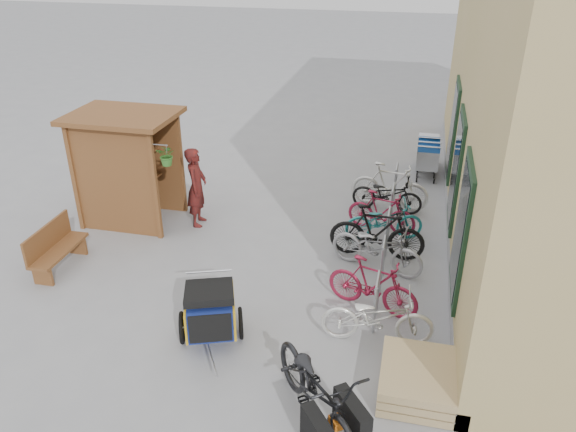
% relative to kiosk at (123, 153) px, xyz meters
% --- Properties ---
extents(ground, '(80.00, 80.00, 0.00)m').
position_rel_kiosk_xyz_m(ground, '(3.28, -2.47, -1.55)').
color(ground, '#939496').
extents(kiosk, '(2.49, 1.65, 2.40)m').
position_rel_kiosk_xyz_m(kiosk, '(0.00, 0.00, 0.00)').
color(kiosk, brown).
rests_on(kiosk, ground).
extents(bike_rack, '(0.05, 5.35, 0.86)m').
position_rel_kiosk_xyz_m(bike_rack, '(5.58, -0.07, -1.04)').
color(bike_rack, '#A5A8AD').
rests_on(bike_rack, ground).
extents(pallet_stack, '(1.00, 1.20, 0.40)m').
position_rel_kiosk_xyz_m(pallet_stack, '(6.28, -3.87, -1.34)').
color(pallet_stack, tan).
rests_on(pallet_stack, ground).
extents(bench, '(0.45, 1.41, 0.89)m').
position_rel_kiosk_xyz_m(bench, '(-0.39, -2.16, -1.10)').
color(bench, brown).
rests_on(bench, ground).
extents(shopping_carts, '(0.57, 1.57, 1.02)m').
position_rel_kiosk_xyz_m(shopping_carts, '(6.28, 4.23, -0.96)').
color(shopping_carts, silver).
rests_on(shopping_carts, ground).
extents(child_trailer, '(1.09, 1.66, 0.97)m').
position_rel_kiosk_xyz_m(child_trailer, '(3.14, -3.43, -1.02)').
color(child_trailer, navy).
rests_on(child_trailer, ground).
extents(cargo_bike, '(1.89, 2.14, 1.12)m').
position_rel_kiosk_xyz_m(cargo_bike, '(5.06, -4.76, -1.00)').
color(cargo_bike, black).
rests_on(cargo_bike, ground).
extents(person_kiosk, '(0.49, 0.68, 1.73)m').
position_rel_kiosk_xyz_m(person_kiosk, '(1.53, 0.16, -0.69)').
color(person_kiosk, maroon).
rests_on(person_kiosk, ground).
extents(bike_0, '(1.76, 0.76, 0.90)m').
position_rel_kiosk_xyz_m(bike_0, '(5.63, -2.91, -1.10)').
color(bike_0, silver).
rests_on(bike_0, ground).
extents(bike_1, '(1.66, 0.91, 0.96)m').
position_rel_kiosk_xyz_m(bike_1, '(5.48, -2.11, -1.07)').
color(bike_1, maroon).
rests_on(bike_1, ground).
extents(bike_2, '(1.91, 1.13, 0.95)m').
position_rel_kiosk_xyz_m(bike_2, '(5.44, -0.82, -1.08)').
color(bike_2, '#9FA0A4').
rests_on(bike_2, ground).
extents(bike_3, '(1.84, 0.54, 1.10)m').
position_rel_kiosk_xyz_m(bike_3, '(5.39, -0.37, -1.00)').
color(bike_3, black).
rests_on(bike_3, ground).
extents(bike_4, '(1.69, 1.00, 0.84)m').
position_rel_kiosk_xyz_m(bike_4, '(5.47, 0.38, -1.13)').
color(bike_4, teal).
rests_on(bike_4, ground).
extents(bike_5, '(1.54, 0.77, 0.89)m').
position_rel_kiosk_xyz_m(bike_5, '(5.39, 0.73, -1.11)').
color(bike_5, maroon).
rests_on(bike_5, ground).
extents(bike_6, '(1.63, 0.72, 0.83)m').
position_rel_kiosk_xyz_m(bike_6, '(5.43, 1.71, -1.14)').
color(bike_6, black).
rests_on(bike_6, ground).
extents(bike_7, '(1.83, 0.75, 1.07)m').
position_rel_kiosk_xyz_m(bike_7, '(5.47, 1.93, -1.02)').
color(bike_7, silver).
rests_on(bike_7, ground).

